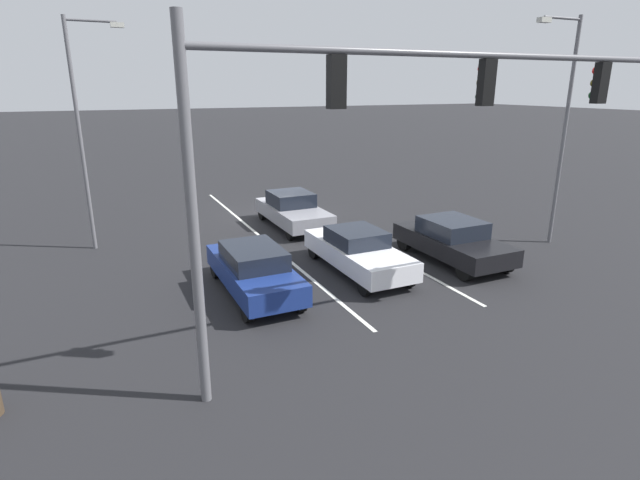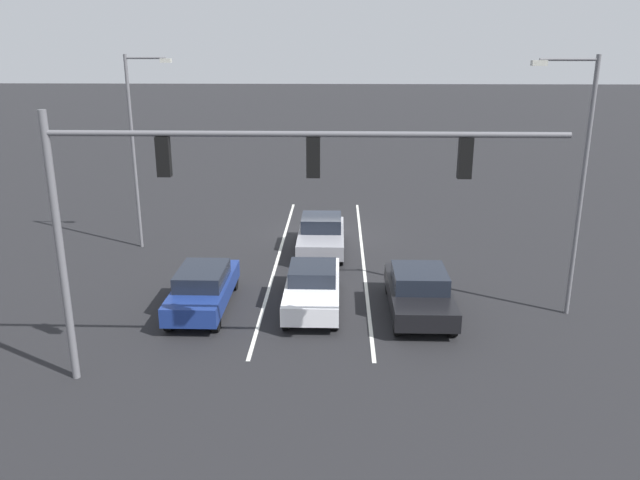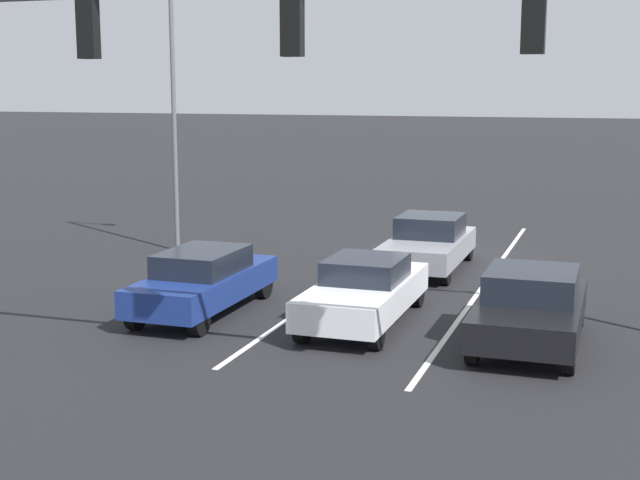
% 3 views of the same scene
% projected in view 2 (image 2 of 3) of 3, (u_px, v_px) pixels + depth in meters
% --- Properties ---
extents(ground_plane, '(240.00, 240.00, 0.00)m').
position_uv_depth(ground_plane, '(322.00, 237.00, 28.71)').
color(ground_plane, black).
extents(lane_stripe_left_divider, '(0.12, 17.94, 0.01)m').
position_uv_depth(lane_stripe_left_divider, '(363.00, 258.00, 25.82)').
color(lane_stripe_left_divider, silver).
rests_on(lane_stripe_left_divider, ground_plane).
extents(lane_stripe_center_divider, '(0.12, 17.94, 0.01)m').
position_uv_depth(lane_stripe_center_divider, '(278.00, 257.00, 25.92)').
color(lane_stripe_center_divider, silver).
rests_on(lane_stripe_center_divider, ground_plane).
extents(car_black_leftlane_front, '(1.94, 4.51, 1.47)m').
position_uv_depth(car_black_leftlane_front, '(419.00, 291.00, 20.33)').
color(car_black_leftlane_front, black).
rests_on(car_black_leftlane_front, ground_plane).
extents(car_white_midlane_front, '(1.76, 4.72, 1.41)m').
position_uv_depth(car_white_midlane_front, '(313.00, 286.00, 20.86)').
color(car_white_midlane_front, silver).
rests_on(car_white_midlane_front, ground_plane).
extents(car_navy_rightlane_front, '(1.71, 4.59, 1.43)m').
position_uv_depth(car_navy_rightlane_front, '(203.00, 288.00, 20.65)').
color(car_navy_rightlane_front, navy).
rests_on(car_navy_rightlane_front, ground_plane).
extents(car_gray_midlane_second, '(1.90, 4.58, 1.48)m').
position_uv_depth(car_gray_midlane_second, '(321.00, 234.00, 26.55)').
color(car_gray_midlane_second, gray).
rests_on(car_gray_midlane_second, ground_plane).
extents(traffic_signal_gantry, '(12.32, 0.37, 6.99)m').
position_uv_depth(traffic_signal_gantry, '(218.00, 185.00, 14.88)').
color(traffic_signal_gantry, slate).
rests_on(traffic_signal_gantry, ground_plane).
extents(street_lamp_right_shoulder, '(1.93, 0.24, 8.09)m').
position_uv_depth(street_lamp_right_shoulder, '(137.00, 140.00, 25.90)').
color(street_lamp_right_shoulder, slate).
rests_on(street_lamp_right_shoulder, ground_plane).
extents(street_lamp_left_shoulder, '(1.99, 0.24, 8.18)m').
position_uv_depth(street_lamp_left_shoulder, '(577.00, 172.00, 19.10)').
color(street_lamp_left_shoulder, slate).
rests_on(street_lamp_left_shoulder, ground_plane).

